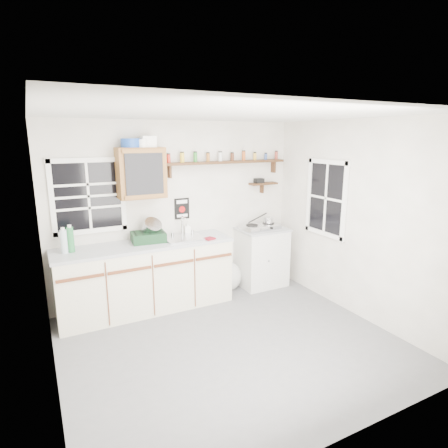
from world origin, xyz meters
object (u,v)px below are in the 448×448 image
(dish_rack, at_px, (149,234))
(spice_shelf, at_px, (225,161))
(upper_cabinet, at_px, (141,173))
(main_cabinet, at_px, (147,277))
(hotplate, at_px, (260,227))
(right_cabinet, at_px, (261,257))

(dish_rack, bearing_deg, spice_shelf, 12.30)
(upper_cabinet, bearing_deg, dish_rack, -55.44)
(main_cabinet, bearing_deg, spice_shelf, 9.35)
(main_cabinet, bearing_deg, hotplate, 0.17)
(main_cabinet, bearing_deg, dish_rack, 40.16)
(dish_rack, relative_size, hotplate, 0.75)
(right_cabinet, distance_m, hotplate, 0.50)
(right_cabinet, relative_size, hotplate, 1.48)
(dish_rack, xyz_separation_m, hotplate, (1.70, -0.07, -0.08))
(main_cabinet, distance_m, right_cabinet, 1.84)
(main_cabinet, height_order, right_cabinet, main_cabinet)
(main_cabinet, xyz_separation_m, spice_shelf, (1.29, 0.21, 1.47))
(upper_cabinet, xyz_separation_m, dish_rack, (0.05, -0.07, -0.80))
(right_cabinet, relative_size, upper_cabinet, 1.40)
(upper_cabinet, relative_size, spice_shelf, 0.34)
(right_cabinet, height_order, spice_shelf, spice_shelf)
(hotplate, bearing_deg, spice_shelf, 151.82)
(main_cabinet, height_order, hotplate, hotplate)
(main_cabinet, height_order, dish_rack, dish_rack)
(upper_cabinet, height_order, spice_shelf, upper_cabinet)
(upper_cabinet, distance_m, dish_rack, 0.81)
(main_cabinet, bearing_deg, right_cabinet, 0.79)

